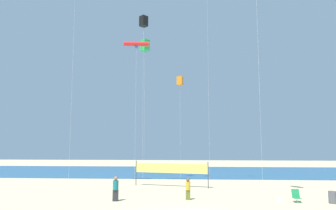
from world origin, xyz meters
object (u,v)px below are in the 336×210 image
beachgoer_mustard_shirt (188,188)px  beach_handbag (279,199)px  volleyball_net (171,169)px  kite_orange_box (180,81)px  beachgoer_teal_shirt (116,188)px  kite_green_box (145,46)px  kite_red_tube (136,44)px  folding_beach_chair (296,196)px  kite_black_box (144,22)px  trash_barrel (333,197)px

beachgoer_mustard_shirt → beach_handbag: size_ratio=4.15×
volleyball_net → kite_orange_box: kite_orange_box is taller
beachgoer_teal_shirt → kite_green_box: 21.66m
kite_green_box → kite_red_tube: bearing=-89.4°
folding_beach_chair → kite_black_box: bearing=100.0°
beachgoer_mustard_shirt → beach_handbag: (6.45, -0.20, -0.68)m
kite_black_box → kite_red_tube: 4.25m
trash_barrel → kite_black_box: 25.19m
kite_green_box → kite_red_tube: kite_green_box is taller
volleyball_net → kite_orange_box: 11.04m
folding_beach_chair → kite_red_tube: bearing=108.2°
beachgoer_mustard_shirt → beachgoer_teal_shirt: beachgoer_teal_shirt is taller
trash_barrel → beach_handbag: (-3.48, 0.57, -0.26)m
beachgoer_teal_shirt → kite_green_box: (-0.14, 15.39, 15.25)m
kite_green_box → volleyball_net: bearing=-64.1°
beach_handbag → kite_green_box: bearing=128.6°
folding_beach_chair → beachgoer_mustard_shirt: bearing=136.9°
kite_red_tube → beachgoer_mustard_shirt: bearing=-55.6°
folding_beach_chair → beach_handbag: size_ratio=2.37×
beachgoer_mustard_shirt → trash_barrel: 9.97m
trash_barrel → kite_green_box: (-15.24, 15.29, 15.76)m
folding_beach_chair → kite_orange_box: (-8.48, 12.88, 10.78)m
beachgoer_mustard_shirt → beach_handbag: beachgoer_mustard_shirt is taller
kite_black_box → kite_red_tube: bearing=-98.3°
folding_beach_chair → kite_green_box: bearing=91.3°
beachgoer_mustard_shirt → beachgoer_teal_shirt: (-5.17, -0.87, 0.10)m
beachgoer_mustard_shirt → kite_green_box: kite_green_box is taller
volleyball_net → kite_black_box: size_ratio=0.39×
trash_barrel → kite_red_tube: 22.17m
trash_barrel → kite_orange_box: (-10.83, 13.17, 10.83)m
kite_red_tube → beachgoer_teal_shirt: bearing=-89.6°
beachgoer_teal_shirt → volleyball_net: bearing=176.1°
trash_barrel → beachgoer_teal_shirt: bearing=-179.6°
kite_black_box → kite_red_tube: kite_black_box is taller
kite_red_tube → trash_barrel: bearing=-29.1°
trash_barrel → beach_handbag: 3.54m
kite_red_tube → kite_orange_box: (4.34, 4.74, -2.97)m
beachgoer_mustard_shirt → trash_barrel: bearing=-27.2°
beachgoer_mustard_shirt → trash_barrel: beachgoer_mustard_shirt is taller
kite_green_box → kite_orange_box: kite_green_box is taller
volleyball_net → kite_green_box: bearing=115.9°
beachgoer_teal_shirt → folding_beach_chair: bearing=111.9°
volleyball_net → kite_red_tube: bearing=169.7°
beach_handbag → volleyball_net: bearing=138.3°
beach_handbag → kite_red_tube: kite_red_tube is taller
folding_beach_chair → volleyball_net: size_ratio=0.13×
beachgoer_mustard_shirt → kite_green_box: 21.78m
kite_green_box → beachgoer_mustard_shirt: bearing=-69.9°
kite_black_box → kite_orange_box: kite_black_box is taller
trash_barrel → kite_green_box: 26.73m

